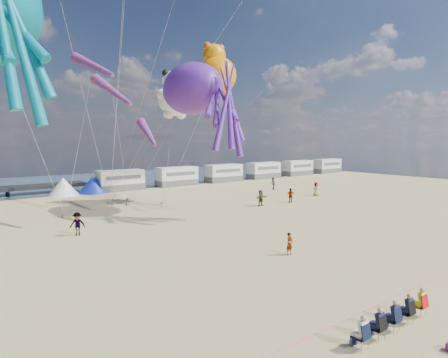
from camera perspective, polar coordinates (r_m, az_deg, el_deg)
ground at (r=23.96m, az=11.69°, el=-12.97°), size 120.00×120.00×0.00m
water at (r=72.16m, az=-23.68°, el=-0.65°), size 120.00×120.00×0.00m
motorhome_0 at (r=59.73m, az=-14.59°, el=-0.19°), size 6.60×2.50×3.00m
motorhome_1 at (r=64.04m, az=-6.76°, el=0.37°), size 6.60×2.50×3.00m
motorhome_2 at (r=69.39m, az=-0.02°, el=0.84°), size 6.60×2.50×3.00m
motorhome_3 at (r=75.56m, az=5.68°, el=1.23°), size 6.60×2.50×3.00m
motorhome_4 at (r=82.37m, az=10.49°, el=1.56°), size 6.60×2.50×3.00m
motorhome_5 at (r=89.66m, az=14.54°, el=1.82°), size 6.60×2.50×3.00m
tent_white at (r=57.11m, az=-21.97°, el=-1.01°), size 4.00×4.00×2.40m
tent_blue at (r=58.31m, az=-18.19°, el=-0.74°), size 4.00×4.00×2.40m
spectator_row at (r=18.16m, az=22.87°, el=-17.47°), size 6.10×0.90×1.30m
rope_line at (r=21.27m, az=22.38°, el=-15.74°), size 34.00×0.03×0.03m
standing_person at (r=26.97m, az=9.35°, el=-9.11°), size 0.58×0.41×1.49m
beachgoer_2 at (r=33.69m, az=-20.21°, el=-6.05°), size 1.11×1.02×1.85m
beachgoer_3 at (r=47.93m, az=9.50°, el=-2.32°), size 1.27×0.97×1.74m
beachgoer_4 at (r=45.18m, az=5.29°, el=-2.72°), size 1.08×0.49×1.82m
beachgoer_6 at (r=54.01m, az=12.99°, el=-1.41°), size 0.71×0.51×1.83m
beachgoer_7 at (r=59.71m, az=6.99°, el=-0.64°), size 0.98×1.02×1.76m
sandbag_a at (r=41.87m, az=-21.74°, el=-4.93°), size 0.50×0.35×0.22m
sandbag_b at (r=47.06m, az=-13.47°, el=-3.50°), size 0.50×0.35×0.22m
sandbag_c at (r=46.98m, az=-8.64°, el=-3.42°), size 0.50×0.35×0.22m
sandbag_d at (r=50.82m, az=-13.48°, el=-2.80°), size 0.50×0.35×0.22m
sandbag_e at (r=47.88m, az=-15.96°, el=-3.40°), size 0.50×0.35×0.22m
kite_octopus_purple at (r=42.85m, az=-4.55°, el=12.72°), size 8.35×11.46×12.03m
kite_panda at (r=48.29m, az=-7.06°, el=11.28°), size 6.08×5.91×6.79m
kite_teddy_orange at (r=48.62m, az=-0.96°, el=14.54°), size 7.03×6.85×7.71m
windsock_left at (r=42.19m, az=-18.14°, el=15.08°), size 2.50×6.80×6.72m
windsock_mid at (r=37.70m, az=-15.70°, el=12.01°), size 1.99×6.42×6.34m
windsock_right at (r=38.25m, az=-10.84°, el=6.46°), size 1.65×4.82×4.73m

